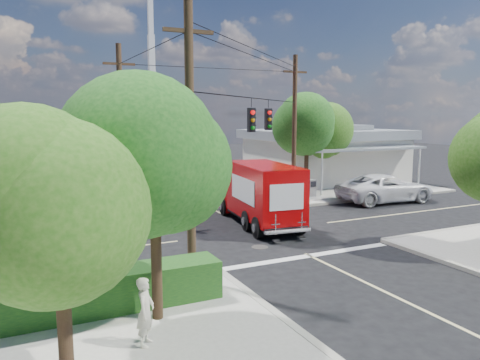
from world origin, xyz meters
TOP-DOWN VIEW (x-y plane):
  - ground at (0.00, 0.00)m, footprint 120.00×120.00m
  - sidewalk_ne at (10.88, 10.88)m, footprint 14.12×14.12m
  - sidewalk_nw at (-10.88, 10.88)m, footprint 14.12×14.12m
  - road_markings at (0.00, -1.47)m, footprint 32.00×32.00m
  - building_ne at (12.50, 11.97)m, footprint 11.80×10.20m
  - radio_tower at (0.50, 20.00)m, footprint 0.80×0.80m
  - tree_sw_front at (-6.99, -7.54)m, footprint 3.88×3.78m
  - tree_sw_back at (-9.49, -10.04)m, footprint 3.56×3.42m
  - tree_ne_front at (7.21, 6.76)m, footprint 4.21×4.14m
  - tree_ne_back at (9.81, 8.96)m, footprint 3.77×3.66m
  - palm_nw_front at (-7.50, 7.50)m, footprint 3.01×3.08m
  - palm_nw_back at (-9.50, 9.00)m, footprint 3.01×3.08m
  - utility_poles at (-1.58, 1.60)m, footprint 12.00×10.68m
  - picket_fence at (-7.80, -5.60)m, footprint 5.94×0.06m
  - hedge_sw at (-8.00, -6.40)m, footprint 6.20×1.20m
  - vending_boxes at (6.50, 6.20)m, footprint 1.90×0.50m
  - delivery_truck at (0.69, 1.19)m, footprint 3.03×7.36m
  - parked_car at (10.77, 3.20)m, footprint 6.42×3.27m
  - pedestrian at (-7.65, -8.81)m, footprint 0.64×0.72m

SIDE VIEW (x-z plane):
  - ground at x=0.00m, z-range 0.00..0.00m
  - road_markings at x=0.00m, z-range 0.00..0.01m
  - sidewalk_ne at x=10.88m, z-range 0.00..0.14m
  - sidewalk_nw at x=-10.88m, z-range 0.00..0.14m
  - picket_fence at x=-7.80m, z-range 0.18..1.18m
  - hedge_sw at x=-8.00m, z-range 0.14..1.24m
  - vending_boxes at x=6.50m, z-range 0.14..1.24m
  - parked_car at x=10.77m, z-range 0.00..1.74m
  - pedestrian at x=-7.65m, z-range 0.14..1.78m
  - delivery_truck at x=0.69m, z-range 0.02..3.13m
  - building_ne at x=12.50m, z-range 0.07..4.57m
  - tree_sw_back at x=-9.49m, z-range 1.19..6.60m
  - tree_ne_back at x=9.81m, z-range 1.27..7.10m
  - tree_sw_front at x=-6.99m, z-range 1.32..7.35m
  - palm_nw_back at x=-9.50m, z-range 2.08..7.27m
  - utility_poles at x=-1.58m, z-range 0.17..9.17m
  - tree_ne_front at x=7.21m, z-range 1.44..8.09m
  - palm_nw_front at x=-7.50m, z-range 2.25..7.84m
  - radio_tower at x=0.50m, z-range -2.86..14.14m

